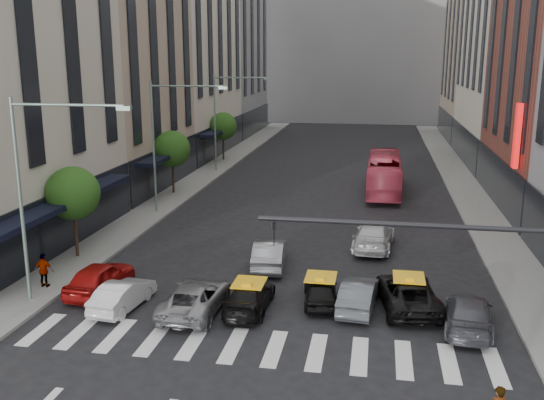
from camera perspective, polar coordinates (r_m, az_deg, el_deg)
The scene contains 28 objects.
ground at distance 22.43m, azimuth -2.00°, elevation -15.41°, with size 160.00×160.00×0.00m, color black.
sidewalk_left at distance 52.74m, azimuth -7.52°, elevation 1.57°, with size 3.00×96.00×0.15m, color slate.
sidewalk_right at distance 50.90m, azimuth 18.04°, elevation 0.59°, with size 3.00×96.00×0.15m, color slate.
building_left_b at distance 51.73m, azimuth -14.63°, elevation 14.33°, with size 8.00×16.00×24.00m, color tan.
building_left_d at distance 86.92m, azimuth -4.30°, elevation 16.17°, with size 8.00×18.00×30.00m, color gray.
building_right_d at distance 85.24m, azimuth 19.30°, elevation 14.86°, with size 8.00×18.00×28.00m, color tan.
building_far at distance 104.53m, azimuth 8.03°, elevation 17.26°, with size 30.00×10.00×36.00m, color gray.
tree_near at distance 34.03m, azimuth -18.23°, elevation 0.60°, with size 2.88×2.88×4.95m.
tree_mid at distance 48.46m, azimuth -9.39°, elevation 4.76°, with size 2.88×2.88×4.95m.
tree_far at distance 63.65m, azimuth -4.65°, elevation 6.94°, with size 2.88×2.88×4.95m.
streetlamp_near at distance 27.63m, azimuth -21.13°, elevation 2.28°, with size 5.38×0.25×9.00m.
streetlamp_mid at distance 41.98m, azimuth -9.93°, elevation 6.52°, with size 5.38×0.25×9.00m.
streetlamp_far at distance 57.21m, azimuth -4.48°, elevation 8.48°, with size 5.38×0.25×9.00m.
traffic_signal at distance 19.61m, azimuth 19.96°, elevation -6.29°, with size 10.10×0.20×6.00m.
liberty_sign at distance 40.40m, azimuth 22.08°, elevation 5.61°, with size 0.30×0.70×4.00m.
car_red at distance 29.56m, azimuth -15.88°, elevation -7.03°, with size 1.74×4.34×1.48m, color #980F0D.
car_white_front at distance 27.57m, azimuth -13.87°, elevation -8.66°, with size 1.34×3.85×1.27m, color silver.
car_silver at distance 26.60m, azimuth -7.23°, elevation -9.09°, with size 2.25×4.87×1.35m, color gray.
taxi_left at distance 26.66m, azimuth -2.14°, elevation -9.06°, with size 1.74×4.28×1.24m, color black.
taxi_center at distance 27.36m, azimuth 4.60°, elevation -8.50°, with size 1.47×3.64×1.24m, color black.
car_grey_mid at distance 26.98m, azimuth 8.17°, elevation -8.80°, with size 1.42×4.08×1.34m, color #45494D.
taxi_right at distance 27.47m, azimuth 12.68°, elevation -8.53°, with size 2.32×5.03×1.40m, color black.
car_grey_curb at distance 26.15m, azimuth 18.02°, elevation -10.12°, with size 1.85×4.55×1.32m, color #44454C.
car_row2_left at distance 31.76m, azimuth -0.23°, elevation -5.07°, with size 1.56×4.47×1.47m, color gray.
car_row2_right at distance 35.26m, azimuth 9.57°, elevation -3.34°, with size 2.10×5.17×1.50m, color #BEBEBE.
bus at distance 49.64m, azimuth 10.51°, elevation 2.43°, with size 2.57×10.97×3.06m, color #BB374C.
rider at distance 18.72m, azimuth 20.63°, elevation -16.23°, with size 0.59×0.39×1.63m, color gray.
pedestrian_far at distance 30.65m, azimuth -20.67°, elevation -6.22°, with size 0.96×0.40×1.63m, color gray.
Camera 1 is at (4.13, -19.20, 10.82)m, focal length 40.00 mm.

